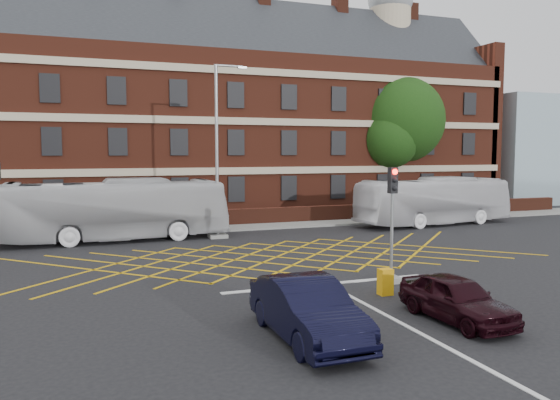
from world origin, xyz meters
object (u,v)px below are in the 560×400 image
object	(u,v)px
direction_signs	(12,217)
utility_cabinet	(385,282)
deciduous_tree	(401,126)
street_lamp	(218,178)
bus_right	(434,201)
bus_left	(115,210)
traffic_light_near	(392,235)
car_navy	(307,309)
car_maroon	(457,298)

from	to	relation	value
direction_signs	utility_cabinet	world-z (taller)	direction_signs
deciduous_tree	street_lamp	world-z (taller)	deciduous_tree
bus_right	bus_left	bearing A→B (deg)	83.07
bus_right	street_lamp	size ratio (longest dim) A/B	1.17
traffic_light_near	direction_signs	bearing A→B (deg)	133.74
bus_left	car_navy	xyz separation A→B (m)	(3.68, -18.09, -0.91)
street_lamp	utility_cabinet	bearing A→B (deg)	-80.61
bus_left	utility_cabinet	distance (m)	16.95
bus_left	deciduous_tree	distance (m)	24.60
car_navy	bus_left	bearing A→B (deg)	101.08
traffic_light_near	utility_cabinet	size ratio (longest dim) A/B	4.77
bus_right	street_lamp	distance (m)	14.90
deciduous_tree	bus_left	bearing A→B (deg)	-161.54
bus_left	car_navy	size ratio (longest dim) A/B	2.54
deciduous_tree	utility_cabinet	world-z (taller)	deciduous_tree
utility_cabinet	deciduous_tree	bearing A→B (deg)	56.54
traffic_light_near	bus_left	bearing A→B (deg)	123.83
bus_left	bus_right	distance (m)	20.35
car_navy	street_lamp	size ratio (longest dim) A/B	0.49
car_navy	car_maroon	bearing A→B (deg)	-1.46
deciduous_tree	utility_cabinet	bearing A→B (deg)	-123.46
car_navy	utility_cabinet	bearing A→B (deg)	36.29
bus_right	utility_cabinet	distance (m)	19.17
deciduous_tree	car_maroon	bearing A→B (deg)	-119.38
deciduous_tree	traffic_light_near	bearing A→B (deg)	-123.14
car_navy	car_maroon	distance (m)	4.61
bus_right	utility_cabinet	xyz separation A→B (m)	(-12.45, -14.53, -1.13)
deciduous_tree	utility_cabinet	distance (m)	27.80
bus_left	bus_right	xyz separation A→B (m)	(20.34, -0.42, -0.12)
car_navy	street_lamp	world-z (taller)	street_lamp
car_maroon	direction_signs	bearing A→B (deg)	121.68
car_navy	car_maroon	world-z (taller)	car_navy
traffic_light_near	utility_cabinet	bearing A→B (deg)	-127.70
deciduous_tree	direction_signs	distance (m)	29.21
bus_right	traffic_light_near	bearing A→B (deg)	133.35
bus_right	deciduous_tree	world-z (taller)	deciduous_tree
car_navy	traffic_light_near	world-z (taller)	traffic_light_near
car_navy	deciduous_tree	world-z (taller)	deciduous_tree
car_maroon	traffic_light_near	world-z (taller)	traffic_light_near
direction_signs	bus_left	bearing A→B (deg)	-15.04
direction_signs	utility_cabinet	distance (m)	20.97
deciduous_tree	direction_signs	world-z (taller)	deciduous_tree
bus_right	car_navy	bearing A→B (deg)	130.93
bus_right	car_maroon	world-z (taller)	bus_right
deciduous_tree	utility_cabinet	size ratio (longest dim) A/B	12.18
deciduous_tree	direction_signs	size ratio (longest dim) A/B	4.96
street_lamp	bus_left	bearing A→B (deg)	171.21
traffic_light_near	direction_signs	world-z (taller)	traffic_light_near
deciduous_tree	traffic_light_near	world-z (taller)	deciduous_tree
bus_right	car_navy	xyz separation A→B (m)	(-16.66, -17.67, -0.79)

